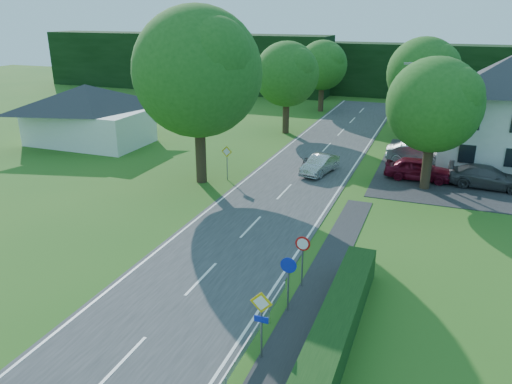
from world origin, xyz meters
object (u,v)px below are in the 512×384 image
at_px(moving_car, 320,165).
at_px(motorcycle, 305,162).
at_px(parked_car_grey, 487,177).
at_px(parasol, 457,149).
at_px(parked_car_red, 418,169).
at_px(streetlight, 427,116).
at_px(parked_car_silver_a, 415,153).

xyz_separation_m(moving_car, motorcycle, (-1.33, 0.96, -0.20)).
relative_size(parked_car_grey, parasol, 2.06).
bearing_deg(motorcycle, parked_car_red, 1.92).
bearing_deg(streetlight, moving_car, -168.69).
distance_m(streetlight, parked_car_red, 3.67).
distance_m(streetlight, moving_car, 7.95).
height_order(moving_car, parked_car_grey, parked_car_grey).
xyz_separation_m(moving_car, parked_car_silver_a, (6.21, 5.42, 0.06)).
bearing_deg(parked_car_grey, streetlight, 87.86).
distance_m(parked_car_red, parked_car_silver_a, 4.39).
relative_size(moving_car, parked_car_silver_a, 0.91).
xyz_separation_m(streetlight, parked_car_silver_a, (-0.66, 4.04, -3.70)).
height_order(streetlight, parked_car_red, streetlight).
bearing_deg(parked_car_silver_a, streetlight, -174.66).
distance_m(moving_car, parked_car_grey, 11.19).
bearing_deg(parked_car_red, moving_car, 99.99).
bearing_deg(parasol, moving_car, -145.38).
relative_size(parked_car_red, parked_car_silver_a, 1.03).
height_order(streetlight, motorcycle, streetlight).
bearing_deg(parked_car_silver_a, parked_car_red, -177.04).
height_order(streetlight, parked_car_grey, streetlight).
height_order(parked_car_grey, parasol, parasol).
relative_size(parked_car_silver_a, parasol, 1.81).
distance_m(parked_car_grey, parasol, 5.73).
bearing_deg(streetlight, parked_car_silver_a, 99.27).
relative_size(streetlight, motorcycle, 4.52).
distance_m(parked_car_silver_a, parasol, 3.19).
xyz_separation_m(parked_car_silver_a, parasol, (3.03, 0.96, 0.37)).
distance_m(motorcycle, parked_car_red, 8.07).
xyz_separation_m(streetlight, parked_car_grey, (4.28, -0.39, -3.70)).
xyz_separation_m(parked_car_silver_a, parked_car_grey, (4.94, -4.43, -0.00)).
xyz_separation_m(motorcycle, parked_car_silver_a, (7.53, 4.46, 0.26)).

